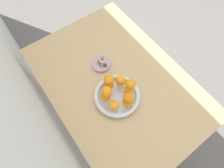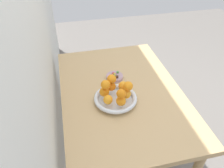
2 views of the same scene
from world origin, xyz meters
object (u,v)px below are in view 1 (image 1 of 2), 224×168
candy_ball_0 (105,65)px  candy_ball_5 (100,62)px  candy_dish (101,64)px  orange_1 (120,80)px  orange_6 (109,80)px  candy_ball_3 (102,65)px  candy_ball_2 (101,62)px  candy_ball_1 (100,62)px  dining_table (115,86)px  orange_5 (128,102)px  candy_ball_4 (99,61)px  orange_7 (107,92)px  orange_8 (129,98)px  orange_3 (105,96)px  orange_9 (131,84)px  orange_0 (129,89)px  fruit_bowl (117,96)px  orange_4 (114,105)px  candy_ball_6 (103,58)px  candy_ball_7 (100,64)px  orange_2 (109,85)px

candy_ball_0 → candy_ball_5: candy_ball_0 is taller
candy_dish → candy_ball_0: bearing=-160.6°
orange_1 → orange_6: size_ratio=1.09×
orange_1 → candy_ball_3: (0.16, 0.01, -0.04)m
candy_ball_3 → candy_ball_2: bearing=-12.8°
candy_dish → candy_ball_1: 0.02m
dining_table → candy_ball_3: 0.17m
orange_1 → orange_5: bearing=160.6°
candy_dish → candy_ball_3: 0.03m
orange_1 → candy_ball_3: 0.17m
candy_ball_4 → orange_1: bearing=-176.5°
orange_7 → orange_8: 0.11m
orange_3 → candy_ball_2: 0.24m
orange_9 → orange_0: bearing=116.4°
candy_ball_2 → candy_ball_5: size_ratio=1.43×
fruit_bowl → candy_ball_3: candy_ball_3 is taller
orange_0 → orange_3: 0.13m
orange_6 → candy_ball_5: bearing=-17.8°
orange_1 → orange_9: size_ratio=1.09×
dining_table → orange_0: orange_0 is taller
orange_4 → candy_ball_6: bearing=-23.8°
candy_ball_5 → candy_ball_7: size_ratio=0.78×
orange_2 → candy_ball_1: (0.17, -0.06, -0.04)m
candy_dish → candy_ball_7: 0.02m
orange_4 → candy_ball_3: bearing=-20.9°
orange_6 → orange_5: bearing=-171.1°
orange_1 → orange_4: orange_1 is taller
orange_4 → candy_ball_0: orange_4 is taller
dining_table → orange_5: (-0.17, 0.05, 0.16)m
orange_1 → orange_7: size_ratio=1.08×
orange_4 → candy_ball_1: 0.30m
candy_ball_5 → dining_table: bearing=-175.0°
orange_7 → candy_ball_1: bearing=-24.6°
fruit_bowl → orange_5: orange_5 is taller
candy_dish → orange_0: size_ratio=2.09×
candy_dish → candy_ball_2: size_ratio=5.63×
candy_ball_5 → candy_ball_3: bearing=171.9°
orange_8 → candy_ball_4: 0.33m
orange_3 → orange_7: orange_7 is taller
fruit_bowl → candy_ball_4: (0.24, -0.04, 0.01)m
orange_6 → candy_ball_4: (0.18, -0.05, -0.09)m
fruit_bowl → orange_0: orange_0 is taller
candy_ball_4 → candy_ball_5: size_ratio=1.26×
orange_3 → candy_ball_4: (0.22, -0.11, -0.04)m
candy_ball_4 → candy_ball_7: 0.02m
candy_ball_0 → candy_ball_6: size_ratio=1.10×
orange_2 → orange_7: size_ratio=1.00×
orange_0 → orange_5: orange_5 is taller
fruit_bowl → orange_9: bearing=-106.8°
fruit_bowl → orange_6: orange_6 is taller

